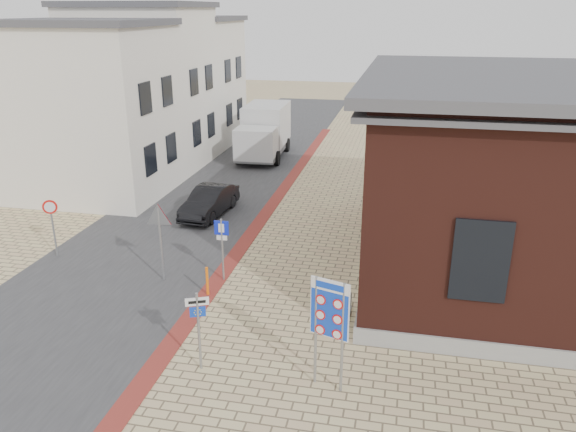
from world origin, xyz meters
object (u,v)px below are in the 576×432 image
Objects in this scene: border_sign at (330,311)px; essen_sign at (198,320)px; parking_sign at (222,240)px; box_truck at (264,131)px; sedan at (209,201)px; bollard at (207,281)px.

essen_sign is at bearing -163.40° from border_sign.
essen_sign is at bearing -79.41° from parking_sign.
box_truck is at bearing 98.62° from parking_sign.
box_truck reaches higher than parking_sign.
box_truck is 2.81× the size of essen_sign.
parking_sign reaches higher than sedan.
border_sign reaches higher than bollard.
box_truck is 17.05m from parking_sign.
sedan is 6.66m from parking_sign.
box_truck is 2.75× the size of parking_sign.
border_sign is 1.33× the size of essen_sign.
bollard is at bearing -98.92° from parking_sign.
bollard is (-0.16, -1.14, -1.00)m from parking_sign.
sedan is at bearing 108.82° from bollard.
bollard is (2.46, -7.20, -0.15)m from sedan.
parking_sign is 2.26× the size of bollard.
box_truck is 22.09m from essen_sign.
box_truck is at bearing 125.61° from border_sign.
bollard is at bearing 84.40° from essen_sign.
border_sign is (6.92, -11.05, 1.45)m from sedan.
box_truck is 18.19m from bollard.
sedan is at bearing 139.60° from border_sign.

